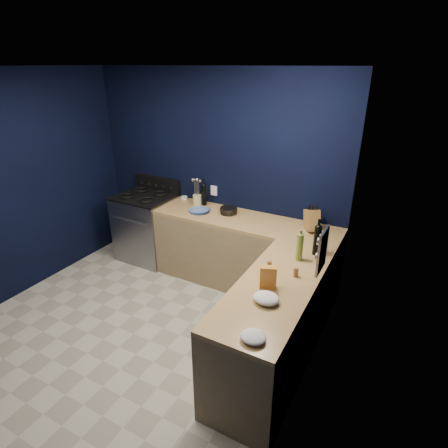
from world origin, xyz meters
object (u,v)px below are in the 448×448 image
Objects in this scene: gas_range at (147,228)px; crouton_bag at (268,277)px; utensil_crock at (197,200)px; plate_stack at (199,211)px; knife_block at (312,220)px.

crouton_bag is at bearing -27.44° from gas_range.
utensil_crock is at bearing 117.55° from crouton_bag.
gas_range is at bearing 177.83° from plate_stack.
gas_range is 2.38m from knife_block.
gas_range is 1.02m from plate_stack.
plate_stack is at bearing 119.01° from crouton_bag.
plate_stack is (0.91, -0.03, 0.46)m from gas_range.
utensil_crock is 0.60× the size of knife_block.
knife_block is 1.31m from crouton_bag.
knife_block is (1.55, -0.05, 0.05)m from utensil_crock.
gas_range is 2.67m from crouton_bag.
plate_stack is 1.80× the size of utensil_crock.
plate_stack is at bearing -2.17° from gas_range.
knife_block reaches higher than gas_range.
crouton_bag is at bearing -39.77° from plate_stack.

